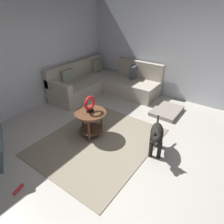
{
  "coord_description": "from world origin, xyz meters",
  "views": [
    {
      "loc": [
        -2.11,
        -1.24,
        2.36
      ],
      "look_at": [
        0.45,
        0.6,
        0.55
      ],
      "focal_mm": 31.31,
      "sensor_mm": 36.0,
      "label": 1
    }
  ],
  "objects_px": {
    "sectional_couch": "(103,84)",
    "dog_toy_rope": "(18,189)",
    "side_table": "(91,118)",
    "dog_bed_mat": "(167,111)",
    "torus_sculpture": "(90,104)",
    "dog": "(157,135)"
  },
  "relations": [
    {
      "from": "torus_sculpture",
      "to": "dog",
      "type": "xyz_separation_m",
      "value": [
        0.27,
        -1.24,
        -0.33
      ]
    },
    {
      "from": "sectional_couch",
      "to": "torus_sculpture",
      "type": "relative_size",
      "value": 6.9
    },
    {
      "from": "dog_bed_mat",
      "to": "dog",
      "type": "relative_size",
      "value": 1.0
    },
    {
      "from": "sectional_couch",
      "to": "dog",
      "type": "height_order",
      "value": "sectional_couch"
    },
    {
      "from": "torus_sculpture",
      "to": "dog_bed_mat",
      "type": "relative_size",
      "value": 0.41
    },
    {
      "from": "side_table",
      "to": "dog",
      "type": "height_order",
      "value": "dog"
    },
    {
      "from": "sectional_couch",
      "to": "dog_toy_rope",
      "type": "height_order",
      "value": "sectional_couch"
    },
    {
      "from": "sectional_couch",
      "to": "dog",
      "type": "relative_size",
      "value": 2.81
    },
    {
      "from": "dog",
      "to": "sectional_couch",
      "type": "bearing_deg",
      "value": -55.81
    },
    {
      "from": "side_table",
      "to": "dog",
      "type": "relative_size",
      "value": 0.75
    },
    {
      "from": "dog_bed_mat",
      "to": "dog",
      "type": "height_order",
      "value": "dog"
    },
    {
      "from": "sectional_couch",
      "to": "dog_toy_rope",
      "type": "relative_size",
      "value": 13.08
    },
    {
      "from": "side_table",
      "to": "sectional_couch",
      "type": "bearing_deg",
      "value": 31.32
    },
    {
      "from": "torus_sculpture",
      "to": "dog",
      "type": "distance_m",
      "value": 1.31
    },
    {
      "from": "sectional_couch",
      "to": "side_table",
      "type": "relative_size",
      "value": 3.75
    },
    {
      "from": "dog_toy_rope",
      "to": "torus_sculpture",
      "type": "bearing_deg",
      "value": 0.54
    },
    {
      "from": "side_table",
      "to": "dog_toy_rope",
      "type": "distance_m",
      "value": 1.65
    },
    {
      "from": "torus_sculpture",
      "to": "sectional_couch",
      "type": "bearing_deg",
      "value": 31.32
    },
    {
      "from": "sectional_couch",
      "to": "dog_toy_rope",
      "type": "bearing_deg",
      "value": -162.08
    },
    {
      "from": "dog",
      "to": "side_table",
      "type": "bearing_deg",
      "value": -10.71
    },
    {
      "from": "sectional_couch",
      "to": "torus_sculpture",
      "type": "height_order",
      "value": "sectional_couch"
    },
    {
      "from": "dog_toy_rope",
      "to": "dog_bed_mat",
      "type": "bearing_deg",
      "value": -14.13
    }
  ]
}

